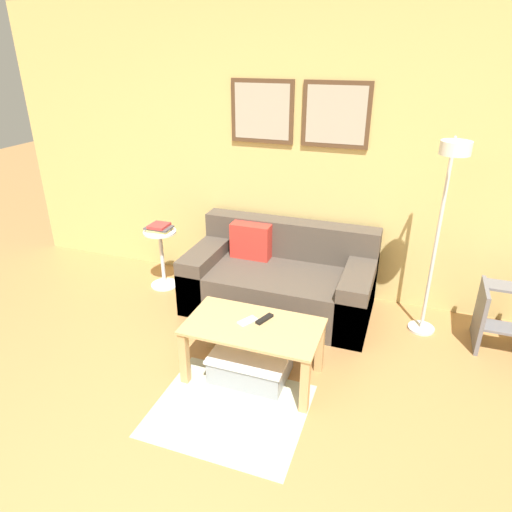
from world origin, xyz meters
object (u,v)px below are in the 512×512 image
object	(u,v)px
couch	(280,280)
cell_phone	(248,321)
side_table	(162,254)
step_stool	(506,317)
floor_lamp	(445,201)
remote_control	(264,319)
coffee_table	(253,335)
book_stack	(159,228)
storage_bin	(251,364)

from	to	relation	value
couch	cell_phone	distance (m)	0.98
side_table	step_stool	size ratio (longest dim) A/B	1.15
step_stool	couch	bearing A→B (deg)	179.55
floor_lamp	remote_control	bearing A→B (deg)	-143.16
couch	remote_control	xyz separation A→B (m)	(0.16, -0.91, 0.17)
floor_lamp	side_table	xyz separation A→B (m)	(-2.41, 0.10, -0.82)
coffee_table	book_stack	world-z (taller)	book_stack
remote_control	step_stool	xyz separation A→B (m)	(1.65, 0.89, -0.17)
cell_phone	storage_bin	bearing A→B (deg)	-13.22
couch	cell_phone	world-z (taller)	couch
floor_lamp	step_stool	size ratio (longest dim) A/B	3.18
side_table	cell_phone	distance (m)	1.57
cell_phone	remote_control	bearing A→B (deg)	57.63
book_stack	storage_bin	bearing A→B (deg)	-37.81
storage_bin	remote_control	world-z (taller)	remote_control
side_table	remote_control	xyz separation A→B (m)	(1.34, -0.90, 0.09)
floor_lamp	side_table	distance (m)	2.55
coffee_table	side_table	distance (m)	1.62
remote_control	couch	bearing A→B (deg)	121.88
coffee_table	storage_bin	bearing A→B (deg)	-167.09
book_stack	remote_control	size ratio (longest dim) A/B	1.59
side_table	storage_bin	bearing A→B (deg)	-37.74
floor_lamp	coffee_table	bearing A→B (deg)	-141.70
coffee_table	floor_lamp	world-z (taller)	floor_lamp
step_stool	remote_control	bearing A→B (deg)	-151.56
couch	coffee_table	world-z (taller)	couch
side_table	step_stool	distance (m)	3.00
couch	book_stack	size ratio (longest dim) A/B	6.70
storage_bin	book_stack	xyz separation A→B (m)	(-1.28, 0.99, 0.51)
side_table	book_stack	size ratio (longest dim) A/B	2.41
couch	step_stool	bearing A→B (deg)	-0.45
floor_lamp	couch	bearing A→B (deg)	174.97
book_stack	remote_control	distance (m)	1.63
couch	storage_bin	bearing A→B (deg)	-84.77
floor_lamp	step_stool	xyz separation A→B (m)	(0.58, 0.09, -0.89)
floor_lamp	book_stack	size ratio (longest dim) A/B	6.66
couch	side_table	distance (m)	1.19
couch	side_table	world-z (taller)	couch
book_stack	cell_phone	world-z (taller)	book_stack
storage_bin	cell_phone	world-z (taller)	cell_phone
storage_bin	cell_phone	distance (m)	0.33
couch	floor_lamp	xyz separation A→B (m)	(1.23, -0.11, 0.90)
storage_bin	book_stack	distance (m)	1.70
floor_lamp	cell_phone	bearing A→B (deg)	-143.91
remote_control	cell_phone	distance (m)	0.12
floor_lamp	book_stack	bearing A→B (deg)	177.54
remote_control	coffee_table	bearing A→B (deg)	-99.88
remote_control	step_stool	world-z (taller)	step_stool
coffee_table	storage_bin	distance (m)	0.24
side_table	coffee_table	bearing A→B (deg)	-37.28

